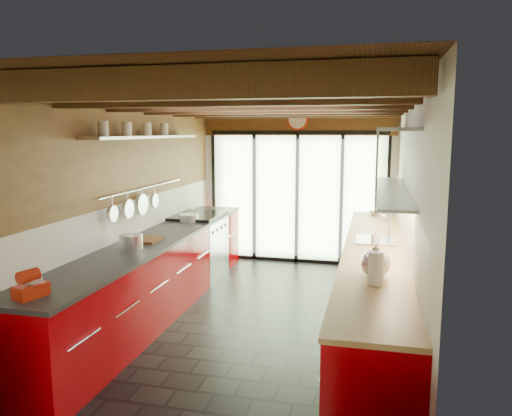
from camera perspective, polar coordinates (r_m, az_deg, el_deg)
name	(u,v)px	position (r m, az deg, el deg)	size (l,w,h in m)	color
ground	(260,320)	(5.94, 0.50, -12.64)	(5.50, 5.50, 0.00)	black
room_shell	(261,178)	(5.55, 0.52, 3.45)	(5.50, 5.50, 5.50)	silver
ceiling_beams	(268,106)	(5.91, 1.37, 11.61)	(3.14, 5.06, 4.90)	#593316
glass_door	(297,163)	(8.19, 4.76, 5.18)	(2.95, 0.10, 2.90)	#C6EAAD
left_counter	(158,274)	(6.19, -11.18, -7.42)	(0.68, 5.00, 0.92)	#950005
range_stove	(199,247)	(7.48, -6.56, -4.41)	(0.66, 0.90, 0.97)	silver
right_counter	(374,289)	(5.66, 13.35, -9.05)	(0.68, 5.00, 0.92)	#950005
sink_assembly	(377,237)	(5.92, 13.67, -3.27)	(0.45, 0.52, 0.43)	silver
upper_cabinets_right	(393,161)	(5.70, 15.43, 5.25)	(0.34, 3.00, 3.00)	silver
left_wall_fixtures	(144,155)	(6.16, -12.64, 5.88)	(0.28, 2.60, 0.96)	silver
stand_mixer	(31,286)	(4.19, -24.31, -8.13)	(0.20, 0.27, 0.22)	#B6240E
pot_large	(131,242)	(5.50, -14.08, -3.79)	(0.25, 0.25, 0.16)	silver
pot_small	(189,218)	(7.03, -7.67, -1.12)	(0.27, 0.27, 0.10)	silver
cutting_board	(148,240)	(5.87, -12.21, -3.57)	(0.26, 0.36, 0.03)	brown
kettle	(376,261)	(4.47, 13.51, -5.96)	(0.31, 0.34, 0.30)	silver
paper_towel	(376,269)	(4.21, 13.51, -6.79)	(0.14, 0.14, 0.33)	white
soap_bottle	(376,238)	(5.68, 13.51, -3.31)	(0.08, 0.08, 0.17)	silver
bowl	(376,213)	(7.74, 13.52, -0.58)	(0.20, 0.20, 0.05)	silver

